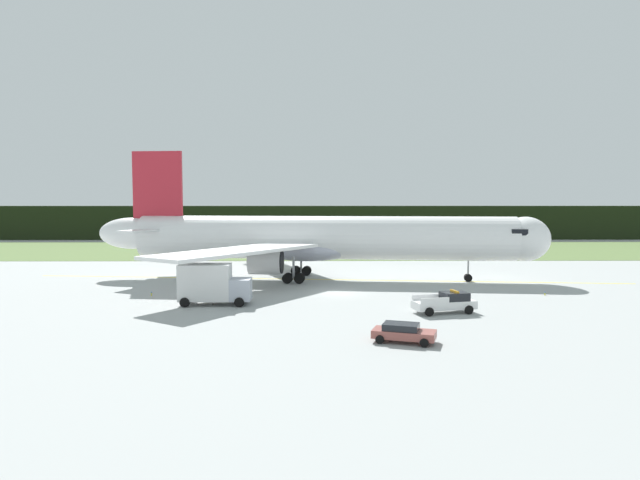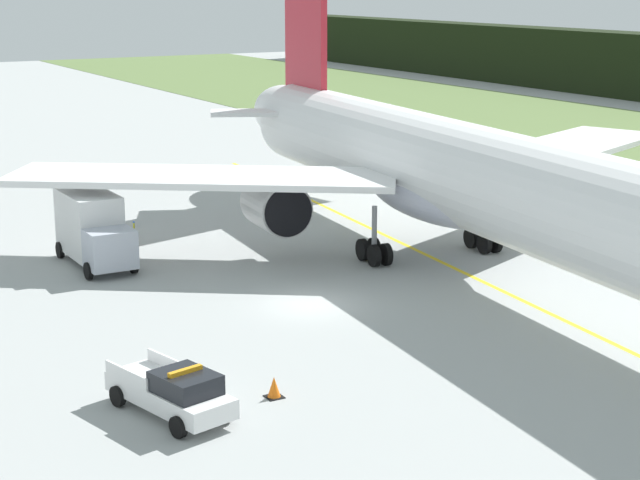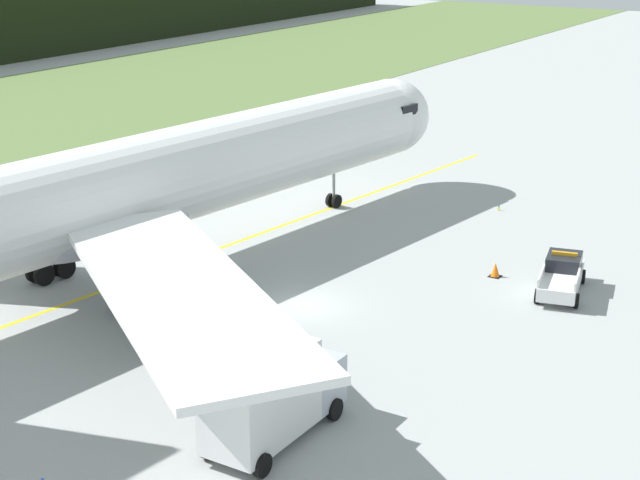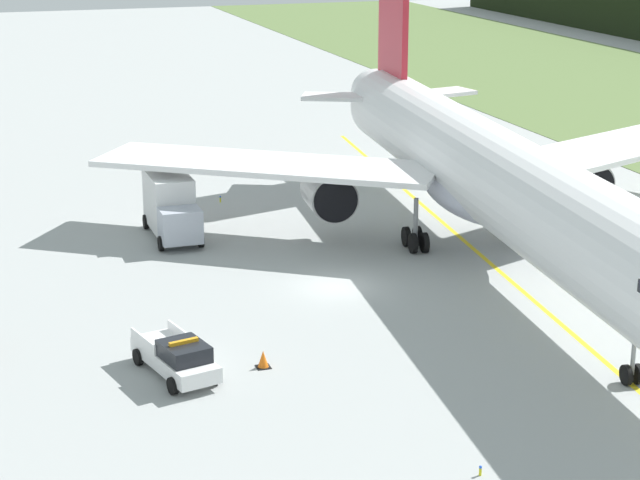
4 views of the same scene
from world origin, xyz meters
TOP-DOWN VIEW (x-y plane):
  - ground at (0.00, 0.00)m, footprint 320.00×320.00m
  - taxiway_centerline_main at (-1.26, 9.74)m, footprint 72.46×7.96m
  - airliner at (-2.01, 9.82)m, footprint 55.41×43.84m
  - ops_pickup_truck at (8.97, -10.38)m, footprint 5.69×3.16m
  - catering_truck at (-11.95, -6.49)m, footprint 6.62×2.70m
  - apron_cone at (9.23, -6.58)m, footprint 0.63×0.63m
  - taxiway_edge_light_east at (21.15, -1.76)m, footprint 0.12×0.12m

SIDE VIEW (x-z plane):
  - ground at x=0.00m, z-range 0.00..0.00m
  - taxiway_centerline_main at x=-1.26m, z-range 0.00..0.01m
  - taxiway_edge_light_east at x=21.15m, z-range 0.02..0.41m
  - apron_cone at x=9.23m, z-range -0.01..0.78m
  - ops_pickup_truck at x=8.97m, z-range -0.07..1.87m
  - catering_truck at x=-11.95m, z-range -0.02..3.96m
  - airliner at x=-2.01m, z-range -2.88..12.90m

